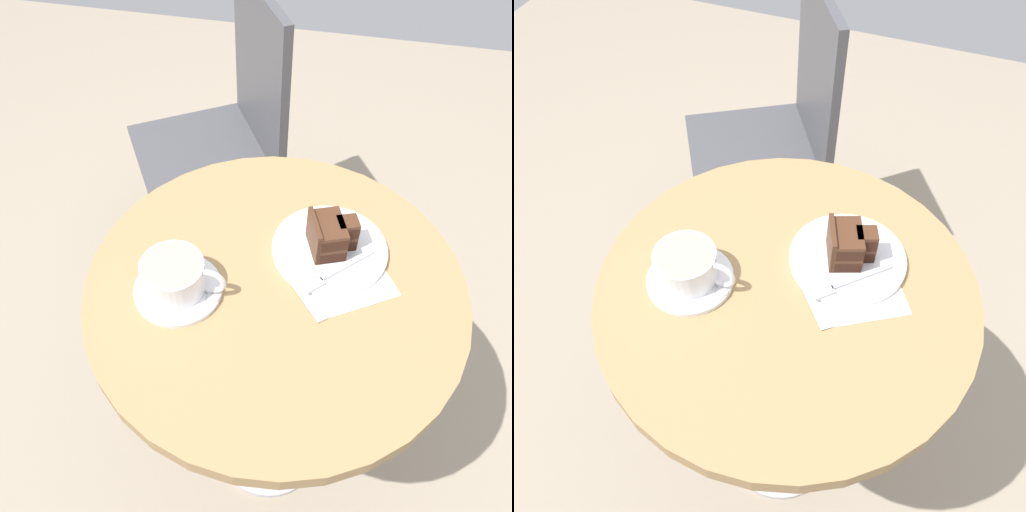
# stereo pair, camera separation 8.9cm
# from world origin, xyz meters

# --- Properties ---
(ground_plane) EXTENTS (4.40, 4.40, 0.01)m
(ground_plane) POSITION_xyz_m (0.00, 0.00, -0.01)
(ground_plane) COLOR gray
(ground_plane) RESTS_ON ground
(cafe_table) EXTENTS (0.64, 0.64, 0.74)m
(cafe_table) POSITION_xyz_m (0.00, 0.00, 0.61)
(cafe_table) COLOR #A37F51
(cafe_table) RESTS_ON ground
(saucer) EXTENTS (0.15, 0.15, 0.01)m
(saucer) POSITION_xyz_m (-0.16, -0.05, 0.75)
(saucer) COLOR white
(saucer) RESTS_ON cafe_table
(coffee_cup) EXTENTS (0.14, 0.10, 0.06)m
(coffee_cup) POSITION_xyz_m (-0.16, -0.04, 0.78)
(coffee_cup) COLOR white
(coffee_cup) RESTS_ON saucer
(teaspoon) EXTENTS (0.08, 0.07, 0.00)m
(teaspoon) POSITION_xyz_m (-0.11, -0.04, 0.75)
(teaspoon) COLOR #B7B7BC
(teaspoon) RESTS_ON saucer
(cake_plate) EXTENTS (0.20, 0.20, 0.01)m
(cake_plate) POSITION_xyz_m (0.08, 0.09, 0.75)
(cake_plate) COLOR white
(cake_plate) RESTS_ON cafe_table
(cake_slice) EXTENTS (0.09, 0.09, 0.07)m
(cake_slice) POSITION_xyz_m (0.08, 0.09, 0.79)
(cake_slice) COLOR #381E14
(cake_slice) RESTS_ON cake_plate
(fork) EXTENTS (0.12, 0.11, 0.00)m
(fork) POSITION_xyz_m (0.09, 0.03, 0.76)
(fork) COLOR #B7B7BC
(fork) RESTS_ON cake_plate
(napkin) EXTENTS (0.22, 0.21, 0.00)m
(napkin) POSITION_xyz_m (0.10, 0.04, 0.74)
(napkin) COLOR silver
(napkin) RESTS_ON cafe_table
(cafe_chair) EXTENTS (0.52, 0.52, 0.88)m
(cafe_chair) POSITION_xyz_m (-0.25, 0.69, 0.52)
(cafe_chair) COLOR #4C4C51
(cafe_chair) RESTS_ON ground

